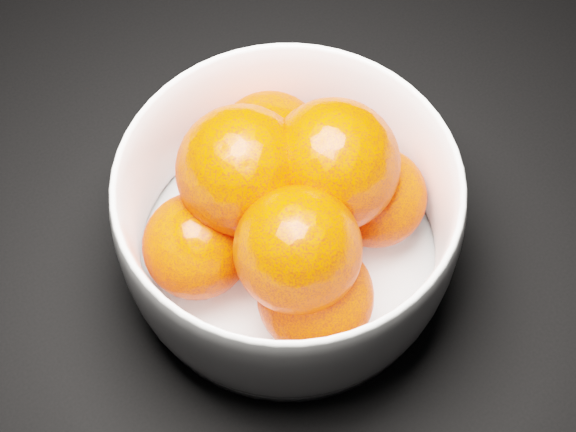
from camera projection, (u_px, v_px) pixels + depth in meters
bowl at (288, 220)px, 0.52m from camera, size 0.22×0.22×0.11m
orange_pile at (289, 203)px, 0.51m from camera, size 0.19×0.19×0.12m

